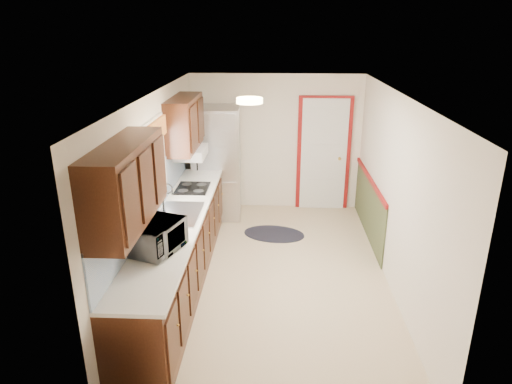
# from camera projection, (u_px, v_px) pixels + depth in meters

# --- Properties ---
(room_shell) EXTENTS (3.20, 5.20, 2.52)m
(room_shell) POSITION_uv_depth(u_px,v_px,m) (275.00, 191.00, 5.74)
(room_shell) COLOR beige
(room_shell) RESTS_ON ground
(kitchen_run) EXTENTS (0.63, 4.00, 2.20)m
(kitchen_run) POSITION_uv_depth(u_px,v_px,m) (175.00, 227.00, 5.66)
(kitchen_run) COLOR #33160B
(kitchen_run) RESTS_ON ground
(back_wall_trim) EXTENTS (1.12, 2.30, 2.08)m
(back_wall_trim) POSITION_uv_depth(u_px,v_px,m) (333.00, 165.00, 7.88)
(back_wall_trim) COLOR maroon
(back_wall_trim) RESTS_ON ground
(ceiling_fixture) EXTENTS (0.30, 0.30, 0.06)m
(ceiling_fixture) POSITION_uv_depth(u_px,v_px,m) (250.00, 101.00, 5.17)
(ceiling_fixture) COLOR #FFD88C
(ceiling_fixture) RESTS_ON room_shell
(microwave) EXTENTS (0.49, 0.65, 0.39)m
(microwave) POSITION_uv_depth(u_px,v_px,m) (158.00, 234.00, 4.71)
(microwave) COLOR white
(microwave) RESTS_ON kitchen_run
(refrigerator) EXTENTS (0.83, 0.81, 1.90)m
(refrigerator) POSITION_uv_depth(u_px,v_px,m) (217.00, 163.00, 7.80)
(refrigerator) COLOR #B7B7BC
(refrigerator) RESTS_ON ground
(rug) EXTENTS (1.07, 0.79, 0.01)m
(rug) POSITION_uv_depth(u_px,v_px,m) (274.00, 234.00, 7.34)
(rug) COLOR black
(rug) RESTS_ON ground
(cooktop) EXTENTS (0.46, 0.55, 0.02)m
(cooktop) POSITION_uv_depth(u_px,v_px,m) (193.00, 188.00, 6.59)
(cooktop) COLOR black
(cooktop) RESTS_ON kitchen_run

